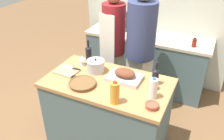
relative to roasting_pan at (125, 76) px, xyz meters
name	(u,v)px	position (x,y,z in m)	size (l,w,h in m)	color
ground_plane	(108,139)	(-0.16, -0.11, -0.93)	(12.00, 12.00, 0.00)	brown
kitchen_island	(108,113)	(-0.16, -0.11, -0.49)	(1.37, 0.76, 0.88)	#4C666B
back_counter	(146,61)	(-0.16, 1.30, -0.48)	(1.94, 0.60, 0.90)	#4C666B
back_wall	(157,5)	(-0.16, 1.65, 0.34)	(2.44, 0.10, 2.55)	silver
roasting_pan	(125,76)	(0.00, 0.00, 0.00)	(0.37, 0.27, 0.13)	#BCBCC1
wicker_basket	(82,83)	(-0.36, -0.29, -0.03)	(0.29, 0.29, 0.04)	brown
cutting_board	(67,71)	(-0.67, -0.13, -0.04)	(0.26, 0.22, 0.02)	tan
stock_pot	(96,66)	(-0.37, 0.02, 0.02)	(0.21, 0.21, 0.17)	#B7B7BC
mixing_bowl	(152,105)	(0.41, -0.34, -0.02)	(0.13, 0.13, 0.05)	#A84C38
juice_jug	(115,93)	(0.07, -0.41, 0.06)	(0.09, 0.09, 0.24)	orange
milk_jug	(153,88)	(0.37, -0.18, 0.06)	(0.08, 0.08, 0.23)	white
wine_bottle_green	(89,53)	(-0.57, 0.21, 0.06)	(0.07, 0.07, 0.28)	black
wine_bottle_dark	(155,76)	(0.32, 0.06, 0.05)	(0.07, 0.07, 0.26)	black
wine_glass_left	(155,81)	(0.34, -0.03, 0.04)	(0.08, 0.08, 0.13)	silver
wine_glass_right	(82,58)	(-0.59, 0.09, 0.04)	(0.08, 0.08, 0.13)	silver
knife_chef	(71,68)	(-0.65, -0.07, -0.03)	(0.25, 0.05, 0.01)	#B7B7BC
knife_paring	(71,76)	(-0.56, -0.21, -0.03)	(0.19, 0.04, 0.01)	#B7B7BC
knife_bread	(71,67)	(-0.69, -0.02, -0.05)	(0.21, 0.05, 0.01)	#B7B7BC
stand_mixer	(125,22)	(-0.57, 1.35, 0.09)	(0.18, 0.14, 0.31)	#333842
condiment_bottle_tall	(150,30)	(-0.14, 1.33, 0.05)	(0.06, 0.06, 0.18)	#234C28
condiment_bottle_short	(194,43)	(0.55, 1.17, 0.03)	(0.06, 0.06, 0.13)	maroon
condiment_bottle_extra	(147,32)	(-0.15, 1.25, 0.04)	(0.05, 0.05, 0.15)	#332D28
person_cook_aproned	(113,44)	(-0.45, 0.68, 0.02)	(0.31, 0.33, 1.70)	beige
person_cook_guest	(140,48)	(-0.05, 0.63, 0.06)	(0.37, 0.37, 1.80)	beige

